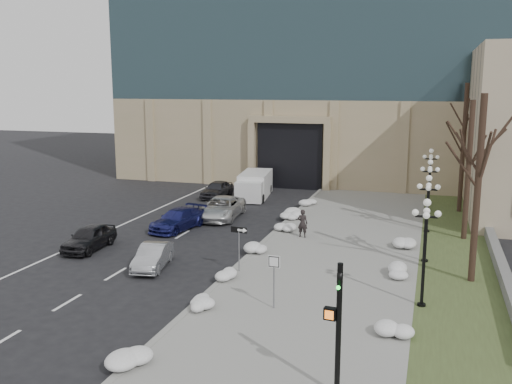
% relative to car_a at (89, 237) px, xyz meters
% --- Properties ---
extents(ground, '(160.00, 160.00, 0.00)m').
position_rel_car_a_xyz_m(ground, '(10.24, -9.41, -0.71)').
color(ground, black).
rests_on(ground, ground).
extents(sidewalk, '(9.00, 40.00, 0.12)m').
position_rel_car_a_xyz_m(sidewalk, '(13.74, 4.59, -0.65)').
color(sidewalk, gray).
rests_on(sidewalk, ground).
extents(curb, '(0.30, 40.00, 0.14)m').
position_rel_car_a_xyz_m(curb, '(9.24, 4.59, -0.64)').
color(curb, gray).
rests_on(curb, ground).
extents(grass_strip, '(4.00, 40.00, 0.10)m').
position_rel_car_a_xyz_m(grass_strip, '(20.24, 4.59, -0.66)').
color(grass_strip, '#3C4924').
rests_on(grass_strip, ground).
extents(stone_wall, '(0.50, 30.00, 0.70)m').
position_rel_car_a_xyz_m(stone_wall, '(22.24, 6.59, -0.36)').
color(stone_wall, slate).
rests_on(stone_wall, ground).
extents(car_a, '(1.89, 4.25, 1.42)m').
position_rel_car_a_xyz_m(car_a, '(0.00, 0.00, 0.00)').
color(car_a, black).
rests_on(car_a, ground).
extents(car_b, '(2.02, 3.96, 1.24)m').
position_rel_car_a_xyz_m(car_b, '(5.09, -1.97, -0.09)').
color(car_b, '#9D9FA5').
rests_on(car_b, ground).
extents(car_c, '(2.77, 4.96, 1.36)m').
position_rel_car_a_xyz_m(car_c, '(2.92, 5.70, -0.03)').
color(car_c, navy).
rests_on(car_c, ground).
extents(car_d, '(2.89, 5.59, 1.51)m').
position_rel_car_a_xyz_m(car_d, '(4.51, 9.58, 0.04)').
color(car_d, silver).
rests_on(car_d, ground).
extents(car_e, '(1.84, 4.26, 1.43)m').
position_rel_car_a_xyz_m(car_e, '(1.49, 16.49, 0.01)').
color(car_e, '#333338').
rests_on(car_e, ground).
extents(pedestrian, '(0.66, 0.45, 1.74)m').
position_rel_car_a_xyz_m(pedestrian, '(11.24, 5.90, 0.28)').
color(pedestrian, black).
rests_on(pedestrian, sidewalk).
extents(box_truck, '(3.08, 6.69, 2.04)m').
position_rel_car_a_xyz_m(box_truck, '(4.42, 17.64, 0.28)').
color(box_truck, silver).
rests_on(box_truck, ground).
extents(one_way_sign, '(0.90, 0.25, 2.41)m').
position_rel_car_a_xyz_m(one_way_sign, '(9.79, -1.48, 1.28)').
color(one_way_sign, slate).
rests_on(one_way_sign, ground).
extents(keep_sign, '(0.52, 0.08, 2.42)m').
position_rel_car_a_xyz_m(keep_sign, '(12.61, -5.59, 1.07)').
color(keep_sign, slate).
rests_on(keep_sign, ground).
extents(traffic_signal, '(0.73, 0.97, 4.27)m').
position_rel_car_a_xyz_m(traffic_signal, '(16.22, -11.55, 1.41)').
color(traffic_signal, black).
rests_on(traffic_signal, ground).
extents(snow_clump_a, '(1.10, 1.60, 0.36)m').
position_rel_car_a_xyz_m(snow_clump_a, '(9.55, -11.66, -0.41)').
color(snow_clump_a, silver).
rests_on(snow_clump_a, sidewalk).
extents(snow_clump_b, '(1.10, 1.60, 0.36)m').
position_rel_car_a_xyz_m(snow_clump_b, '(9.78, -6.47, -0.41)').
color(snow_clump_b, silver).
rests_on(snow_clump_b, sidewalk).
extents(snow_clump_c, '(1.10, 1.60, 0.36)m').
position_rel_car_a_xyz_m(snow_clump_c, '(9.74, -2.81, -0.41)').
color(snow_clump_c, silver).
rests_on(snow_clump_c, sidewalk).
extents(snow_clump_d, '(1.10, 1.60, 0.36)m').
position_rel_car_a_xyz_m(snow_clump_d, '(9.56, 2.02, -0.41)').
color(snow_clump_d, silver).
rests_on(snow_clump_d, sidewalk).
extents(snow_clump_e, '(1.10, 1.60, 0.36)m').
position_rel_car_a_xyz_m(snow_clump_e, '(9.76, 6.85, -0.41)').
color(snow_clump_e, silver).
rests_on(snow_clump_e, sidewalk).
extents(snow_clump_f, '(1.10, 1.60, 0.36)m').
position_rel_car_a_xyz_m(snow_clump_f, '(9.45, 11.02, -0.41)').
color(snow_clump_f, silver).
rests_on(snow_clump_f, sidewalk).
extents(snow_clump_g, '(1.10, 1.60, 0.36)m').
position_rel_car_a_xyz_m(snow_clump_g, '(9.57, 15.14, -0.41)').
color(snow_clump_g, silver).
rests_on(snow_clump_g, sidewalk).
extents(snow_clump_h, '(1.10, 1.60, 0.36)m').
position_rel_car_a_xyz_m(snow_clump_h, '(17.71, -6.97, -0.41)').
color(snow_clump_h, silver).
rests_on(snow_clump_h, sidewalk).
extents(snow_clump_i, '(1.10, 1.60, 0.36)m').
position_rel_car_a_xyz_m(snow_clump_i, '(17.66, 0.11, -0.41)').
color(snow_clump_i, silver).
rests_on(snow_clump_i, sidewalk).
extents(snow_clump_j, '(1.10, 1.60, 0.36)m').
position_rel_car_a_xyz_m(snow_clump_j, '(17.55, 5.10, -0.41)').
color(snow_clump_j, silver).
rests_on(snow_clump_j, sidewalk).
extents(snow_clump_k, '(1.10, 1.60, 0.36)m').
position_rel_car_a_xyz_m(snow_clump_k, '(9.25, 10.57, -0.41)').
color(snow_clump_k, silver).
rests_on(snow_clump_k, sidewalk).
extents(lamppost_a, '(1.18, 1.18, 4.76)m').
position_rel_car_a_xyz_m(lamppost_a, '(18.54, -3.41, 2.36)').
color(lamppost_a, black).
rests_on(lamppost_a, ground).
extents(lamppost_b, '(1.18, 1.18, 4.76)m').
position_rel_car_a_xyz_m(lamppost_b, '(18.54, 3.09, 2.36)').
color(lamppost_b, black).
rests_on(lamppost_b, ground).
extents(lamppost_c, '(1.18, 1.18, 4.76)m').
position_rel_car_a_xyz_m(lamppost_c, '(18.54, 9.59, 2.36)').
color(lamppost_c, black).
rests_on(lamppost_c, ground).
extents(lamppost_d, '(1.18, 1.18, 4.76)m').
position_rel_car_a_xyz_m(lamppost_d, '(18.54, 16.09, 2.36)').
color(lamppost_d, black).
rests_on(lamppost_d, ground).
extents(tree_near, '(3.20, 3.20, 9.00)m').
position_rel_car_a_xyz_m(tree_near, '(20.74, 0.59, 5.12)').
color(tree_near, black).
rests_on(tree_near, ground).
extents(tree_mid, '(3.20, 3.20, 8.50)m').
position_rel_car_a_xyz_m(tree_mid, '(20.74, 8.59, 4.79)').
color(tree_mid, black).
rests_on(tree_mid, ground).
extents(tree_far, '(3.20, 3.20, 9.50)m').
position_rel_car_a_xyz_m(tree_far, '(20.74, 16.59, 5.44)').
color(tree_far, black).
rests_on(tree_far, ground).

